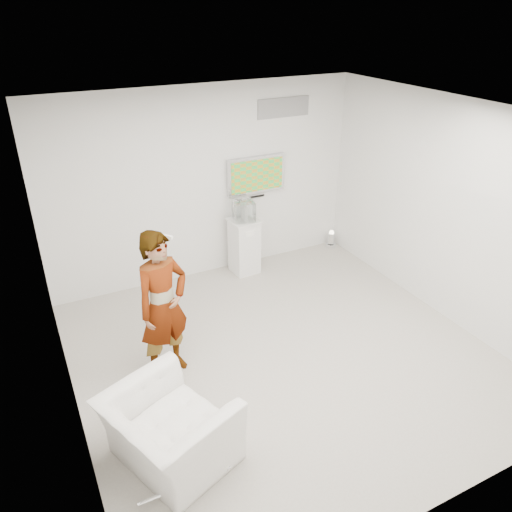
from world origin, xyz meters
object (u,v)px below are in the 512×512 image
object	(u,v)px
tv	(256,175)
pedestal	(244,246)
floor_uplight	(331,239)
armchair	(169,431)
person	(163,306)

from	to	relation	value
tv	pedestal	distance (m)	1.16
pedestal	floor_uplight	world-z (taller)	pedestal
armchair	floor_uplight	size ratio (longest dim) A/B	3.69
floor_uplight	person	bearing A→B (deg)	-152.23
pedestal	tv	bearing A→B (deg)	35.40
armchair	tv	bearing A→B (deg)	-58.62
pedestal	armchair	bearing A→B (deg)	-126.19
tv	armchair	world-z (taller)	tv
person	pedestal	world-z (taller)	person
tv	person	world-z (taller)	person
tv	armchair	distance (m)	4.44
armchair	person	bearing A→B (deg)	-37.54
tv	floor_uplight	bearing A→B (deg)	-5.12
person	pedestal	xyz separation A→B (m)	(1.90, 1.85, -0.46)
pedestal	floor_uplight	xyz separation A→B (m)	(1.80, 0.11, -0.31)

